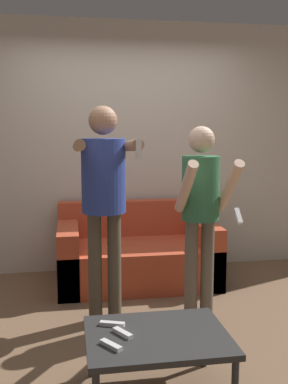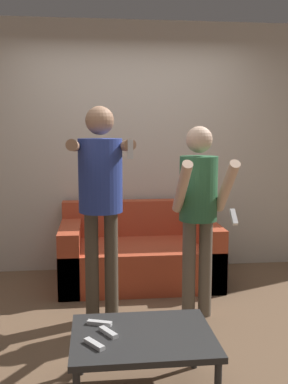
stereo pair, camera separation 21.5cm
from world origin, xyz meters
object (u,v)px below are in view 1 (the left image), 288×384
couch (136,255)px  remote_far (112,324)px  person_standing_left (104,187)px  person_standing_right (201,201)px  remote_near (111,345)px  coffee_table (157,340)px  remote_mid (123,333)px

couch → remote_far: size_ratio=10.26×
person_standing_left → person_standing_right: 0.80m
remote_near → couch: bearing=77.9°
coffee_table → remote_near: bearing=-157.2°
remote_near → remote_far: same height
couch → person_standing_right: size_ratio=1.00×
person_standing_right → remote_mid: 1.43m
couch → person_standing_left: (-0.39, -0.94, 0.83)m
couch → remote_near: bearing=-102.1°
remote_near → remote_mid: (0.08, 0.14, 0.00)m
couch → remote_near: 2.18m
person_standing_right → remote_far: bearing=-131.4°
person_standing_left → coffee_table: person_standing_left is taller
couch → remote_far: (-0.43, -1.87, 0.13)m
person_standing_right → remote_mid: size_ratio=10.75×
couch → coffee_table: 2.02m
person_standing_right → remote_near: person_standing_right is taller
couch → remote_near: size_ratio=11.01×
person_standing_left → remote_far: bearing=-91.9°
couch → remote_mid: (-0.38, -2.00, 0.13)m
person_standing_right → coffee_table: person_standing_right is taller
remote_mid → remote_near: bearing=-120.6°
remote_near → remote_far: size_ratio=0.93×
couch → remote_far: bearing=-102.8°
coffee_table → remote_far: 0.29m
remote_near → remote_mid: bearing=59.4°
person_standing_left → remote_near: person_standing_left is taller
remote_near → remote_mid: same height
remote_near → remote_mid: size_ratio=0.97×
remote_near → remote_far: 0.27m
remote_mid → remote_far: size_ratio=0.96×
couch → remote_mid: couch is taller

